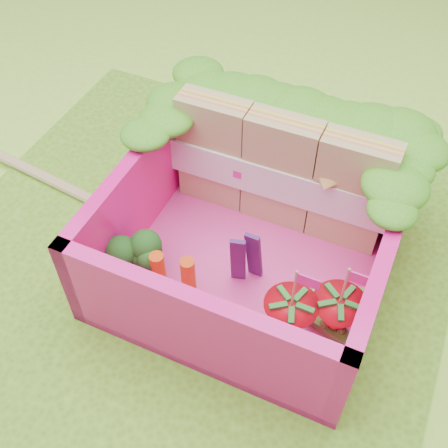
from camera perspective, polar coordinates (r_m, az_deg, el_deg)
ground at (r=2.98m, az=-3.30°, el=-3.56°), size 14.00×14.00×0.00m
placemat at (r=2.97m, az=-3.31°, el=-3.39°), size 2.60×2.60×0.03m
bento_floor at (r=2.90m, az=2.80°, el=-3.88°), size 1.30×1.30×0.05m
bento_box at (r=2.70m, az=2.99°, el=-0.68°), size 1.30×1.30×0.55m
lettuce_ruffle at (r=2.81m, az=7.16°, el=10.71°), size 1.43×0.83×0.11m
sandwich_stack at (r=2.86m, az=5.83°, el=5.28°), size 1.16×0.18×0.64m
broccoli at (r=2.71m, az=-8.80°, el=-3.14°), size 0.34×0.34×0.24m
carrot_sticks at (r=2.68m, az=-5.21°, el=-5.11°), size 0.21×0.11×0.25m
purple_wedges at (r=2.64m, az=2.25°, el=-3.45°), size 0.13×0.09×0.38m
strawberry_left at (r=2.54m, az=6.65°, el=-9.53°), size 0.24×0.24×0.48m
strawberry_right at (r=2.58m, az=11.32°, el=-9.19°), size 0.24×0.24×0.48m
snap_peas at (r=2.68m, az=9.06°, el=-9.43°), size 0.56×0.59×0.05m
chopsticks at (r=3.45m, az=-17.21°, el=4.29°), size 2.12×0.30×0.05m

